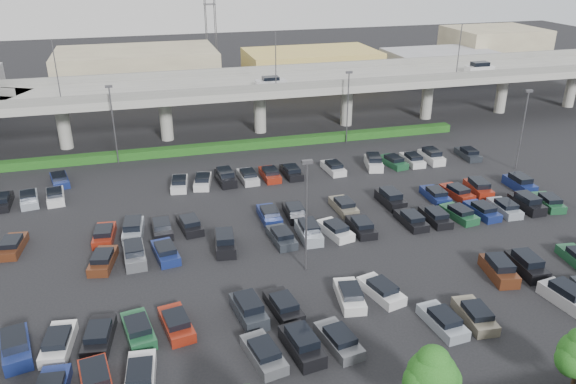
{
  "coord_description": "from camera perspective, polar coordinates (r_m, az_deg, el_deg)",
  "views": [
    {
      "loc": [
        -12.83,
        -48.69,
        26.26
      ],
      "look_at": [
        1.8,
        4.4,
        2.0
      ],
      "focal_mm": 35.0,
      "sensor_mm": 36.0,
      "label": 1
    }
  ],
  "objects": [
    {
      "name": "hedge",
      "position": [
        79.09,
        -5.25,
        4.7
      ],
      "size": [
        66.0,
        1.6,
        1.1
      ],
      "primitive_type": "cube",
      "color": "#163E12",
      "rests_on": "ground"
    },
    {
      "name": "distant_buildings",
      "position": [
        115.55,
        -2.57,
        12.52
      ],
      "size": [
        138.0,
        24.0,
        9.0
      ],
      "color": "gray",
      "rests_on": "ground"
    },
    {
      "name": "tree_row",
      "position": [
        34.51,
        12.6,
        -18.14
      ],
      "size": [
        65.07,
        3.66,
        5.94
      ],
      "color": "#332316",
      "rests_on": "ground"
    },
    {
      "name": "light_poles",
      "position": [
        55.19,
        -5.28,
        2.4
      ],
      "size": [
        66.9,
        48.38,
        10.3
      ],
      "color": "#48474C",
      "rests_on": "ground"
    },
    {
      "name": "parked_cars",
      "position": [
        53.54,
        1.37,
        -4.86
      ],
      "size": [
        63.08,
        41.68,
        1.67
      ],
      "color": "#4D2614",
      "rests_on": "ground"
    },
    {
      "name": "ground",
      "position": [
        56.79,
        -0.58,
        -3.77
      ],
      "size": [
        280.0,
        280.0,
        0.0
      ],
      "primitive_type": "plane",
      "color": "black"
    },
    {
      "name": "comm_tower",
      "position": [
        124.29,
        -7.99,
        18.65
      ],
      "size": [
        2.4,
        2.4,
        30.0
      ],
      "color": "#48474C",
      "rests_on": "ground"
    },
    {
      "name": "overpass",
      "position": [
        83.88,
        -6.45,
        10.33
      ],
      "size": [
        150.0,
        13.0,
        15.8
      ],
      "color": "gray",
      "rests_on": "ground"
    }
  ]
}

